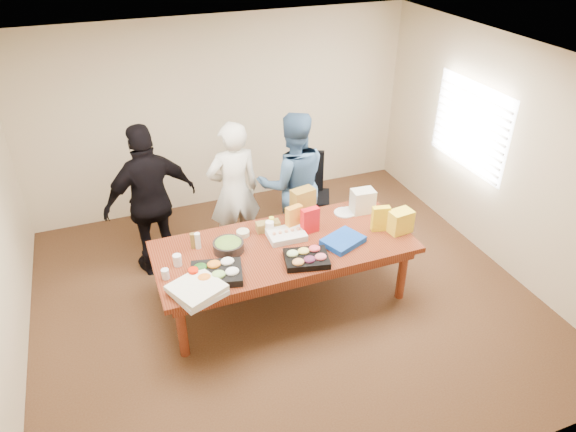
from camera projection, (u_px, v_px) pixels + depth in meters
name	position (u px, v px, depth m)	size (l,w,h in m)	color
floor	(285.00, 298.00, 6.07)	(5.50, 5.00, 0.02)	#47301E
ceiling	(284.00, 63.00, 4.64)	(5.50, 5.00, 0.02)	white
wall_back	(222.00, 114.00, 7.35)	(5.50, 0.04, 2.70)	beige
wall_front	(420.00, 375.00, 3.37)	(5.50, 0.04, 2.70)	beige
wall_right	(502.00, 156.00, 6.19)	(0.04, 5.00, 2.70)	beige
window_panel	(470.00, 126.00, 6.58)	(0.03, 1.40, 1.10)	white
window_blinds	(467.00, 127.00, 6.57)	(0.04, 1.36, 1.00)	beige
conference_table	(285.00, 272.00, 5.87)	(2.80, 1.20, 0.75)	#4C1C0F
office_chair	(312.00, 195.00, 7.06)	(0.53, 0.53, 1.05)	black
person_center	(234.00, 191.00, 6.38)	(0.66, 0.43, 1.80)	beige
person_right	(293.00, 184.00, 6.49)	(0.90, 0.70, 1.86)	#37567B
person_left	(151.00, 201.00, 6.08)	(1.11, 0.46, 1.90)	black
veggie_tray	(216.00, 273.00, 5.18)	(0.50, 0.39, 0.08)	black
fruit_tray	(306.00, 259.00, 5.39)	(0.45, 0.35, 0.07)	black
sheet_cake	(286.00, 235.00, 5.77)	(0.40, 0.30, 0.07)	silver
salad_bowl	(228.00, 246.00, 5.55)	(0.33, 0.33, 0.11)	black
chip_bag_blue	(343.00, 241.00, 5.68)	(0.42, 0.32, 0.06)	#0F3C9F
chip_bag_red	(310.00, 220.00, 5.81)	(0.20, 0.08, 0.30)	red
chip_bag_yellow	(380.00, 219.00, 5.85)	(0.20, 0.08, 0.29)	yellow
chip_bag_orange	(294.00, 218.00, 5.86)	(0.19, 0.08, 0.29)	orange
mayo_jar	(270.00, 227.00, 5.83)	(0.09, 0.09, 0.15)	white
mustard_bottle	(272.00, 224.00, 5.87)	(0.06, 0.06, 0.17)	yellow
dressing_bottle	(193.00, 241.00, 5.58)	(0.06, 0.06, 0.18)	brown
ranch_bottle	(198.00, 241.00, 5.57)	(0.06, 0.06, 0.18)	silver
banana_bunch	(301.00, 216.00, 6.11)	(0.21, 0.12, 0.07)	yellow
bread_loaf	(268.00, 226.00, 5.89)	(0.27, 0.12, 0.11)	olive
kraft_bag	(303.00, 203.00, 6.09)	(0.27, 0.16, 0.35)	olive
red_cup	(194.00, 275.00, 5.12)	(0.10, 0.10, 0.13)	red
clear_cup_a	(165.00, 274.00, 5.15)	(0.08, 0.08, 0.11)	silver
clear_cup_b	(177.00, 260.00, 5.33)	(0.09, 0.09, 0.12)	white
pizza_box_lower	(198.00, 291.00, 4.96)	(0.44, 0.44, 0.05)	silver
pizza_box_upper	(197.00, 288.00, 4.93)	(0.44, 0.44, 0.05)	silver
plate_a	(344.00, 213.00, 6.23)	(0.24, 0.24, 0.01)	silver
plate_b	(349.00, 212.00, 6.25)	(0.22, 0.22, 0.01)	white
dip_bowl_a	(303.00, 217.00, 6.10)	(0.14, 0.14, 0.06)	beige
dip_bowl_b	(243.00, 233.00, 5.81)	(0.14, 0.14, 0.06)	beige
grocery_bag_white	(363.00, 201.00, 6.20)	(0.26, 0.19, 0.28)	beige
grocery_bag_yellow	(400.00, 221.00, 5.83)	(0.26, 0.18, 0.26)	yellow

